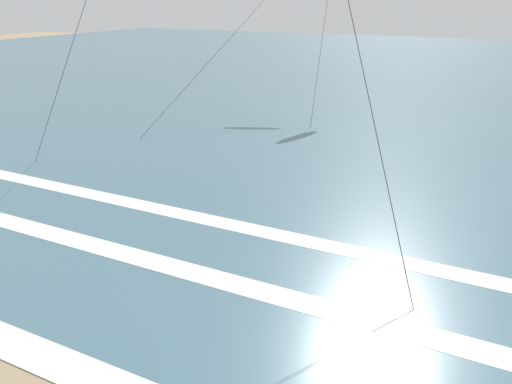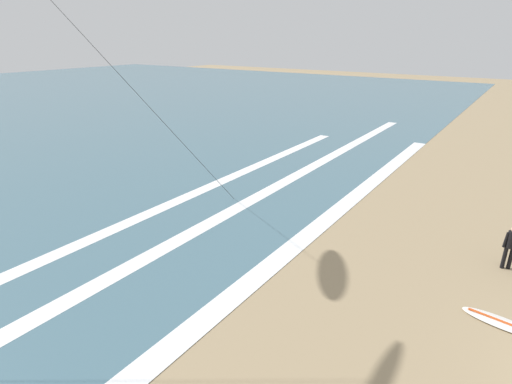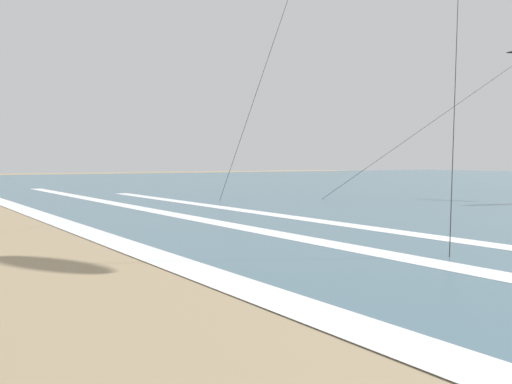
% 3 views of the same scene
% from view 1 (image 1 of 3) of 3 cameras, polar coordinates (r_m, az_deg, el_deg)
% --- Properties ---
extents(ocean_surface, '(140.00, 90.00, 0.01)m').
position_cam_1_polar(ocean_surface, '(50.60, 20.50, 12.52)').
color(ocean_surface, '#476B7A').
rests_on(ocean_surface, ground).
extents(wave_foam_mid_break, '(56.82, 0.76, 0.01)m').
position_cam_1_polar(wave_foam_mid_break, '(12.93, -6.04, -9.35)').
color(wave_foam_mid_break, white).
rests_on(wave_foam_mid_break, ocean_surface).
extents(wave_foam_outer_break, '(39.83, 0.73, 0.01)m').
position_cam_1_polar(wave_foam_outer_break, '(15.15, 0.14, -4.38)').
color(wave_foam_outer_break, white).
rests_on(wave_foam_outer_break, ocean_surface).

